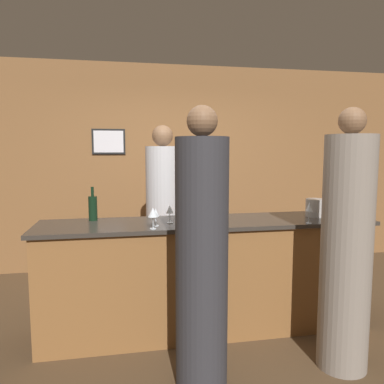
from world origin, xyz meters
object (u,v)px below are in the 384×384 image
bartender (163,219)px  guest_1 (346,250)px  wine_bottle_1 (203,205)px  wine_bottle_2 (204,210)px  wine_bottle_0 (93,208)px  guest_0 (202,260)px  ice_bucket (315,208)px

bartender → guest_1: bearing=126.5°
wine_bottle_1 → wine_bottle_2: size_ratio=0.99×
wine_bottle_0 → wine_bottle_2: bearing=-22.4°
guest_0 → ice_bucket: 1.53m
guest_1 → wine_bottle_1: bearing=135.2°
guest_0 → bartender: bearing=92.9°
guest_1 → wine_bottle_1: guest_1 is taller
bartender → ice_bucket: size_ratio=10.70×
wine_bottle_0 → wine_bottle_2: (0.93, -0.38, 0.01)m
wine_bottle_0 → wine_bottle_2: size_ratio=0.95×
guest_0 → guest_1: size_ratio=0.99×
guest_0 → ice_bucket: (1.28, 0.82, 0.20)m
wine_bottle_0 → wine_bottle_1: 0.99m
wine_bottle_2 → wine_bottle_0: bearing=157.6°
bartender → wine_bottle_1: (0.29, -0.71, 0.25)m
wine_bottle_0 → wine_bottle_1: size_ratio=0.96×
wine_bottle_1 → wine_bottle_2: wine_bottle_2 is taller
guest_0 → wine_bottle_0: (-0.78, 1.00, 0.23)m
wine_bottle_0 → ice_bucket: bearing=-5.1°
wine_bottle_1 → wine_bottle_2: (-0.06, -0.27, -0.00)m
wine_bottle_0 → wine_bottle_2: wine_bottle_2 is taller
wine_bottle_0 → wine_bottle_1: bearing=-6.4°
ice_bucket → guest_0: bearing=-147.4°
wine_bottle_2 → bartender: bearing=103.4°
wine_bottle_1 → bartender: bearing=112.3°
wine_bottle_0 → ice_bucket: size_ratio=1.71×
guest_0 → wine_bottle_1: (0.21, 0.90, 0.24)m
guest_1 → wine_bottle_1: size_ratio=6.14×
wine_bottle_0 → ice_bucket: 2.07m
guest_0 → wine_bottle_0: size_ratio=6.34×
wine_bottle_2 → ice_bucket: (1.13, 0.20, -0.04)m
guest_1 → wine_bottle_0: guest_1 is taller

